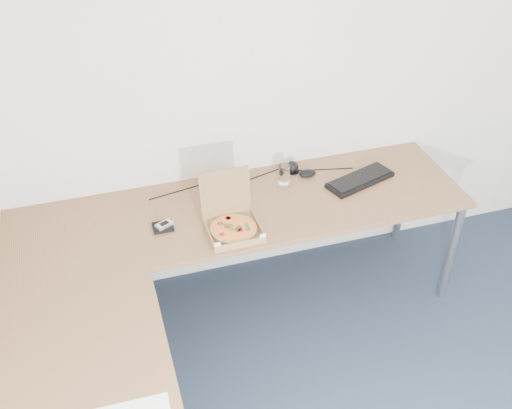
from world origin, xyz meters
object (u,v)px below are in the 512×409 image
object	(u,v)px
desk	(200,274)
pizza_box	(233,225)
keyboard	(360,180)
wallet	(163,227)
drinking_glass	(284,174)

from	to	relation	value
desk	pizza_box	bearing A→B (deg)	46.90
pizza_box	keyboard	distance (m)	0.85
keyboard	wallet	size ratio (longest dim) A/B	3.88
pizza_box	wallet	size ratio (longest dim) A/B	2.97
desk	drinking_glass	xyz separation A→B (m)	(0.63, 0.58, 0.09)
keyboard	wallet	bearing A→B (deg)	166.73
drinking_glass	keyboard	xyz separation A→B (m)	(0.42, -0.12, -0.05)
pizza_box	keyboard	world-z (taller)	pizza_box
drinking_glass	desk	bearing A→B (deg)	-137.17
desk	wallet	xyz separation A→B (m)	(-0.11, 0.36, 0.04)
desk	keyboard	world-z (taller)	keyboard
drinking_glass	keyboard	bearing A→B (deg)	-15.79
pizza_box	wallet	distance (m)	0.36
desk	keyboard	size ratio (longest dim) A/B	6.09
pizza_box	wallet	world-z (taller)	pizza_box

